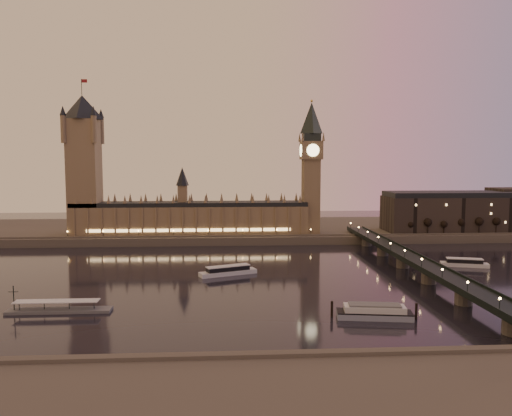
{
  "coord_description": "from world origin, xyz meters",
  "views": [
    {
      "loc": [
        -12.34,
        -266.02,
        63.47
      ],
      "look_at": [
        5.74,
        35.0,
        34.47
      ],
      "focal_mm": 35.0,
      "sensor_mm": 36.0,
      "label": 1
    }
  ],
  "objects_px": {
    "cruise_boat_a": "(228,271)",
    "moored_barge": "(374,312)",
    "cruise_boat_b": "(464,263)",
    "pontoon_pier": "(59,309)"
  },
  "relations": [
    {
      "from": "cruise_boat_b",
      "to": "pontoon_pier",
      "type": "height_order",
      "value": "pontoon_pier"
    },
    {
      "from": "cruise_boat_a",
      "to": "pontoon_pier",
      "type": "distance_m",
      "value": 95.64
    },
    {
      "from": "cruise_boat_a",
      "to": "pontoon_pier",
      "type": "xyz_separation_m",
      "value": [
        -71.2,
        -63.84,
        -1.05
      ]
    },
    {
      "from": "moored_barge",
      "to": "pontoon_pier",
      "type": "distance_m",
      "value": 130.73
    },
    {
      "from": "cruise_boat_a",
      "to": "moored_barge",
      "type": "relative_size",
      "value": 0.96
    },
    {
      "from": "pontoon_pier",
      "to": "cruise_boat_b",
      "type": "bearing_deg",
      "value": 19.96
    },
    {
      "from": "cruise_boat_a",
      "to": "moored_barge",
      "type": "distance_m",
      "value": 99.28
    },
    {
      "from": "cruise_boat_b",
      "to": "pontoon_pier",
      "type": "bearing_deg",
      "value": -144.29
    },
    {
      "from": "pontoon_pier",
      "to": "moored_barge",
      "type": "bearing_deg",
      "value": -7.2
    },
    {
      "from": "moored_barge",
      "to": "pontoon_pier",
      "type": "relative_size",
      "value": 0.79
    }
  ]
}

